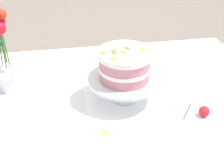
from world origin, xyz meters
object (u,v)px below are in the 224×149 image
Objects in this scene: layer_cake at (124,64)px; fallen_rose at (204,111)px; flower_vase at (3,57)px; cake_stand at (124,81)px; dining_table at (105,123)px.

layer_cake is 0.35m from fallen_rose.
layer_cake reaches higher than fallen_rose.
fallen_rose is at bearing -22.04° from flower_vase.
flower_vase is at bearing 163.39° from cake_stand.
cake_stand is at bearing 23.88° from layer_cake.
flower_vase is 0.82m from fallen_rose.
fallen_rose is (0.75, -0.30, -0.14)m from flower_vase.
cake_stand reaches higher than dining_table.
layer_cake reaches higher than dining_table.
fallen_rose is (0.28, -0.16, -0.06)m from cake_stand.
flower_vase is at bearing 157.96° from fallen_rose.
cake_stand is 2.78× the size of fallen_rose.
layer_cake is at bearing -156.12° from cake_stand.
dining_table is at bearing -24.02° from flower_vase.
dining_table is at bearing 160.16° from fallen_rose.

